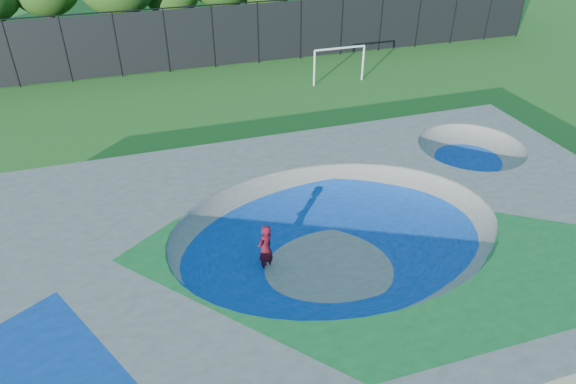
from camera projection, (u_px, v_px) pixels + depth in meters
name	position (u px, v px, depth m)	size (l,w,h in m)	color
ground	(335.00, 261.00, 17.37)	(120.00, 120.00, 0.00)	#245D1A
skate_deck	(336.00, 244.00, 16.97)	(22.00, 14.00, 1.50)	gray
skater	(265.00, 248.00, 16.55)	(0.64, 0.42, 1.76)	#AE0D25
skateboard	(266.00, 269.00, 17.00)	(0.78, 0.22, 0.05)	black
soccer_goal	(339.00, 58.00, 31.01)	(3.33, 0.12, 2.20)	silver
fence	(213.00, 36.00, 33.14)	(48.09, 0.09, 4.04)	black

